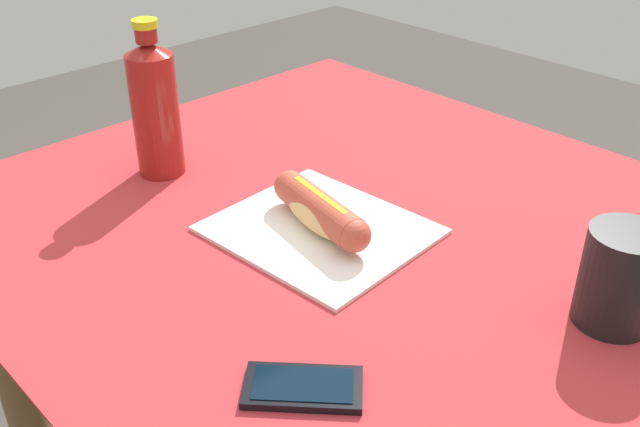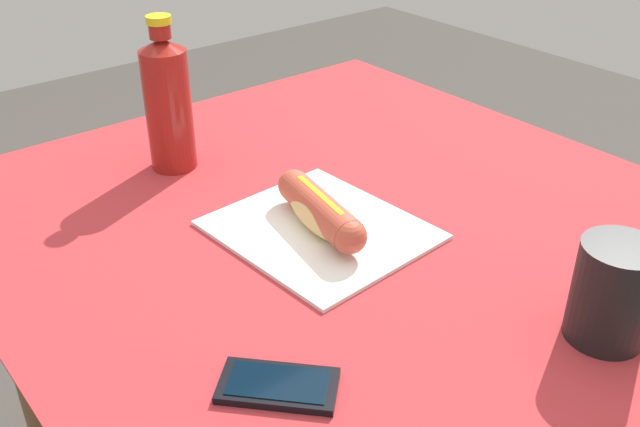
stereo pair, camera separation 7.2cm
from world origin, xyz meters
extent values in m
cylinder|color=brown|center=(0.41, -0.39, 0.37)|extent=(0.07, 0.07, 0.73)
cylinder|color=brown|center=(0.41, 0.39, 0.37)|extent=(0.07, 0.07, 0.73)
cube|color=brown|center=(0.00, 0.00, 0.75)|extent=(0.98, 0.93, 0.03)
cube|color=#B72D33|center=(0.00, 0.00, 0.76)|extent=(1.04, 0.99, 0.00)
cube|color=white|center=(-0.02, 0.05, 0.77)|extent=(0.30, 0.27, 0.01)
ellipsoid|color=#E5BC75|center=(-0.02, 0.05, 0.80)|extent=(0.16, 0.08, 0.05)
cylinder|color=#BC4C38|center=(-0.02, 0.05, 0.80)|extent=(0.17, 0.08, 0.05)
sphere|color=#BC4C38|center=(0.06, 0.04, 0.80)|extent=(0.05, 0.05, 0.05)
sphere|color=#BC4C38|center=(-0.10, 0.07, 0.80)|extent=(0.05, 0.05, 0.05)
cube|color=yellow|center=(-0.02, 0.05, 0.82)|extent=(0.12, 0.03, 0.00)
cube|color=black|center=(-0.24, 0.29, 0.77)|extent=(0.13, 0.13, 0.01)
cube|color=black|center=(-0.24, 0.29, 0.78)|extent=(0.11, 0.11, 0.00)
cylinder|color=maroon|center=(0.29, 0.11, 0.87)|extent=(0.08, 0.08, 0.20)
cone|color=maroon|center=(0.29, 0.11, 0.97)|extent=(0.08, 0.08, 0.02)
cylinder|color=maroon|center=(0.29, 0.11, 0.99)|extent=(0.03, 0.03, 0.02)
cylinder|color=yellow|center=(0.29, 0.11, 1.01)|extent=(0.04, 0.04, 0.01)
cylinder|color=black|center=(-0.41, -0.06, 0.83)|extent=(0.09, 0.09, 0.12)
camera|label=1|loc=(-0.65, 0.66, 1.31)|focal=40.29mm
camera|label=2|loc=(-0.70, 0.60, 1.31)|focal=40.29mm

